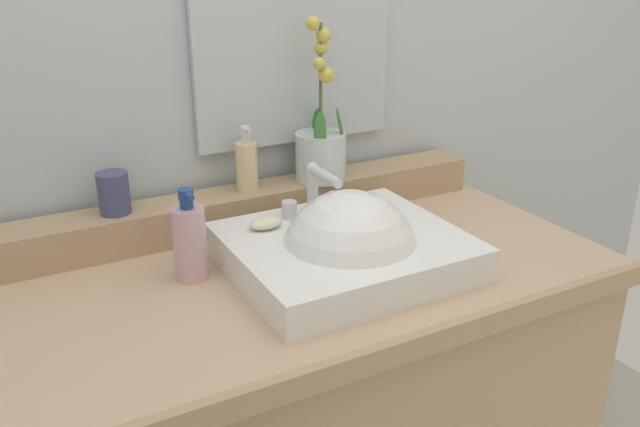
{
  "coord_description": "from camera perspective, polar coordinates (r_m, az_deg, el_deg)",
  "views": [
    {
      "loc": [
        -0.54,
        -1.06,
        1.48
      ],
      "look_at": [
        0.03,
        -0.01,
        1.0
      ],
      "focal_mm": 36.91,
      "sensor_mm": 36.0,
      "label": 1
    }
  ],
  "objects": [
    {
      "name": "lotion_bottle",
      "position": [
        1.28,
        -11.24,
        -2.35
      ],
      "size": [
        0.06,
        0.07,
        0.18
      ],
      "color": "#CDA2AB",
      "rests_on": "vanity_cabinet"
    },
    {
      "name": "mirror",
      "position": [
        1.55,
        -2.22,
        15.26
      ],
      "size": [
        0.49,
        0.02,
        0.5
      ],
      "primitive_type": "cube",
      "color": "silver"
    },
    {
      "name": "soap_dispenser",
      "position": [
        1.49,
        -6.37,
        4.26
      ],
      "size": [
        0.05,
        0.05,
        0.15
      ],
      "color": "beige",
      "rests_on": "back_ledge"
    },
    {
      "name": "back_ledge",
      "position": [
        1.53,
        -5.64,
        0.68
      ],
      "size": [
        1.14,
        0.11,
        0.08
      ],
      "primitive_type": "cube",
      "color": "tan",
      "rests_on": "vanity_cabinet"
    },
    {
      "name": "potted_plant",
      "position": [
        1.55,
        0.07,
        6.01
      ],
      "size": [
        0.12,
        0.12,
        0.38
      ],
      "color": "silver",
      "rests_on": "back_ledge"
    },
    {
      "name": "tumbler_cup",
      "position": [
        1.42,
        -17.45,
        1.71
      ],
      "size": [
        0.06,
        0.06,
        0.09
      ],
      "primitive_type": "cylinder",
      "color": "#40436C",
      "rests_on": "back_ledge"
    },
    {
      "name": "sink_basin",
      "position": [
        1.3,
        2.42,
        -3.66
      ],
      "size": [
        0.45,
        0.39,
        0.29
      ],
      "color": "white",
      "rests_on": "vanity_cabinet"
    },
    {
      "name": "soap_bar",
      "position": [
        1.33,
        -4.75,
        -0.83
      ],
      "size": [
        0.07,
        0.04,
        0.02
      ],
      "primitive_type": "ellipsoid",
      "color": "beige",
      "rests_on": "sink_basin"
    },
    {
      "name": "wall_back",
      "position": [
        1.59,
        -8.81,
        16.99
      ],
      "size": [
        3.0,
        0.2,
        2.7
      ],
      "primitive_type": "cube",
      "color": "#B5C0C5",
      "rests_on": "ground"
    }
  ]
}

